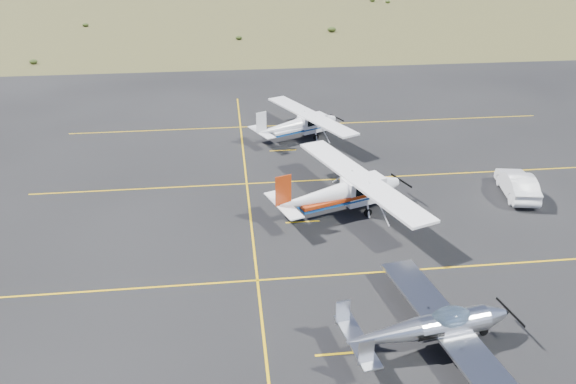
# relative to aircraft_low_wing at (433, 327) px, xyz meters

# --- Properties ---
(ground) EXTENTS (1600.00, 1600.00, 0.00)m
(ground) POSITION_rel_aircraft_low_wing_xyz_m (-0.89, 3.50, -1.04)
(ground) COLOR #383D1C
(ground) RESTS_ON ground
(apron) EXTENTS (72.00, 72.00, 0.02)m
(apron) POSITION_rel_aircraft_low_wing_xyz_m (-0.89, 10.50, -1.04)
(apron) COLOR black
(apron) RESTS_ON ground
(aircraft_low_wing) EXTENTS (7.31, 10.10, 2.18)m
(aircraft_low_wing) POSITION_rel_aircraft_low_wing_xyz_m (0.00, 0.00, 0.00)
(aircraft_low_wing) COLOR silver
(aircraft_low_wing) RESTS_ON apron
(aircraft_cessna) EXTENTS (8.71, 12.36, 3.18)m
(aircraft_cessna) POSITION_rel_aircraft_low_wing_xyz_m (-1.41, 11.96, 0.37)
(aircraft_cessna) COLOR white
(aircraft_cessna) RESTS_ON apron
(aircraft_plain) EXTENTS (8.01, 10.48, 2.76)m
(aircraft_plain) POSITION_rel_aircraft_low_wing_xyz_m (-2.38, 24.40, 0.18)
(aircraft_plain) COLOR white
(aircraft_plain) RESTS_ON apron
(sedan) EXTENTS (2.42, 4.88, 1.54)m
(sedan) POSITION_rel_aircraft_low_wing_xyz_m (10.13, 12.90, -0.26)
(sedan) COLOR white
(sedan) RESTS_ON apron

